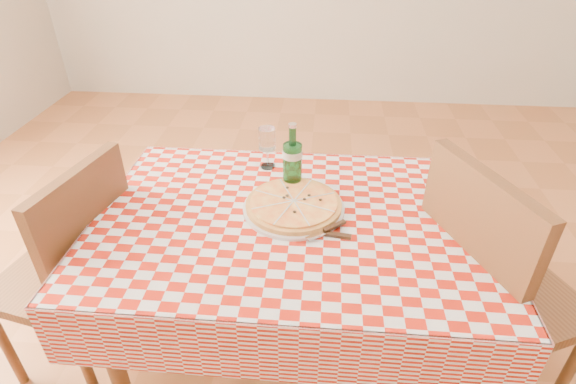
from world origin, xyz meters
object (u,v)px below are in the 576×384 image
object	(u,v)px
chair_far	(76,265)
dining_table	(292,241)
chair_near	(487,282)
water_bottle	(292,157)
pizza_plate	(294,204)
wine_glass	(267,148)

from	to	relation	value
chair_far	dining_table	bearing A→B (deg)	-164.05
chair_near	water_bottle	bearing A→B (deg)	135.62
water_bottle	pizza_plate	bearing A→B (deg)	-83.43
pizza_plate	wine_glass	xyz separation A→B (m)	(-0.12, 0.28, 0.06)
chair_near	pizza_plate	distance (m)	0.69
water_bottle	chair_near	bearing A→B (deg)	-20.37
chair_near	water_bottle	size ratio (longest dim) A/B	4.04
dining_table	water_bottle	world-z (taller)	water_bottle
dining_table	pizza_plate	bearing A→B (deg)	89.53
chair_near	water_bottle	world-z (taller)	chair_near
chair_far	wine_glass	size ratio (longest dim) A/B	5.73
dining_table	chair_far	size ratio (longest dim) A/B	1.28
pizza_plate	water_bottle	world-z (taller)	water_bottle
dining_table	pizza_plate	distance (m)	0.13
pizza_plate	wine_glass	size ratio (longest dim) A/B	2.08
chair_near	wine_glass	distance (m)	0.90
chair_near	chair_far	distance (m)	1.42
water_bottle	wine_glass	size ratio (longest dim) A/B	1.53
dining_table	pizza_plate	xyz separation A→B (m)	(0.00, 0.05, 0.12)
water_bottle	dining_table	bearing A→B (deg)	-85.19
chair_near	pizza_plate	size ratio (longest dim) A/B	2.96
pizza_plate	water_bottle	bearing A→B (deg)	96.57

